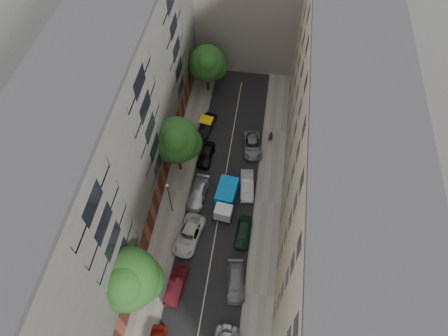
% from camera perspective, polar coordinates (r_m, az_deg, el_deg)
% --- Properties ---
extents(ground, '(120.00, 120.00, 0.00)m').
position_cam_1_polar(ground, '(47.58, -0.31, -4.15)').
color(ground, '#4C4C49').
rests_on(ground, ground).
extents(road_surface, '(8.00, 44.00, 0.02)m').
position_cam_1_polar(road_surface, '(47.58, -0.31, -4.14)').
color(road_surface, black).
rests_on(road_surface, ground).
extents(sidewalk_left, '(3.00, 44.00, 0.15)m').
position_cam_1_polar(sidewalk_left, '(48.27, -6.79, -3.27)').
color(sidewalk_left, gray).
rests_on(sidewalk_left, ground).
extents(sidewalk_right, '(3.00, 44.00, 0.15)m').
position_cam_1_polar(sidewalk_right, '(47.40, 6.30, -4.90)').
color(sidewalk_right, gray).
rests_on(sidewalk_right, ground).
extents(building_left, '(8.00, 44.00, 20.00)m').
position_cam_1_polar(building_left, '(41.84, -15.50, 4.92)').
color(building_left, '#504E4B').
rests_on(building_left, ground).
extents(building_right, '(8.00, 44.00, 20.00)m').
position_cam_1_polar(building_right, '(39.81, 15.49, 1.42)').
color(building_right, '#B6AB8E').
rests_on(building_right, ground).
extents(tarp_truck, '(2.55, 5.33, 2.37)m').
position_cam_1_polar(tarp_truck, '(45.97, 0.26, -4.35)').
color(tarp_truck, black).
rests_on(tarp_truck, ground).
extents(car_left_1, '(1.93, 4.41, 1.41)m').
position_cam_1_polar(car_left_1, '(42.66, -6.83, -16.24)').
color(car_left_1, '#4F0F16').
rests_on(car_left_1, ground).
extents(car_left_2, '(3.32, 5.66, 1.48)m').
position_cam_1_polar(car_left_2, '(44.58, -5.05, -9.54)').
color(car_left_2, silver).
rests_on(car_left_2, ground).
extents(car_left_3, '(2.43, 4.95, 1.38)m').
position_cam_1_polar(car_left_3, '(47.13, -3.75, -3.63)').
color(car_left_3, silver).
rests_on(car_left_3, ground).
extents(car_left_4, '(1.95, 4.22, 1.40)m').
position_cam_1_polar(car_left_4, '(50.26, -2.57, 1.90)').
color(car_left_4, black).
rests_on(car_left_4, ground).
extents(car_left_5, '(2.18, 4.51, 1.43)m').
position_cam_1_polar(car_left_5, '(53.29, -2.51, 6.08)').
color(car_left_5, black).
rests_on(car_left_5, ground).
extents(car_right_1, '(2.46, 4.76, 1.32)m').
position_cam_1_polar(car_right_1, '(42.54, 1.68, -15.96)').
color(car_right_1, slate).
rests_on(car_right_1, ground).
extents(car_right_2, '(1.81, 4.11, 1.37)m').
position_cam_1_polar(car_right_2, '(44.66, 2.76, -9.21)').
color(car_right_2, black).
rests_on(car_right_2, ground).
extents(car_right_3, '(2.04, 4.50, 1.43)m').
position_cam_1_polar(car_right_3, '(47.67, 3.30, -2.49)').
color(car_right_3, silver).
rests_on(car_right_3, ground).
extents(car_right_4, '(2.94, 5.07, 1.33)m').
position_cam_1_polar(car_right_4, '(51.32, 4.07, 3.28)').
color(car_right_4, slate).
rests_on(car_right_4, ground).
extents(tree_near, '(5.94, 5.76, 9.42)m').
position_cam_1_polar(tree_near, '(37.48, -13.51, -15.41)').
color(tree_near, '#382619').
rests_on(tree_near, sidewalk_left).
extents(tree_mid, '(5.59, 5.37, 8.38)m').
position_cam_1_polar(tree_mid, '(45.52, -6.76, 3.76)').
color(tree_mid, '#382619').
rests_on(tree_mid, sidewalk_left).
extents(tree_far, '(5.22, 4.94, 7.35)m').
position_cam_1_polar(tree_far, '(55.50, -2.36, 14.58)').
color(tree_far, '#382619').
rests_on(tree_far, sidewalk_left).
extents(lamp_post, '(0.36, 0.36, 5.69)m').
position_cam_1_polar(lamp_post, '(43.79, -7.85, -3.85)').
color(lamp_post, '#175131').
rests_on(lamp_post, sidewalk_left).
extents(pedestrian, '(0.74, 0.57, 1.82)m').
position_cam_1_polar(pedestrian, '(51.91, 6.66, 4.47)').
color(pedestrian, black).
rests_on(pedestrian, sidewalk_right).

